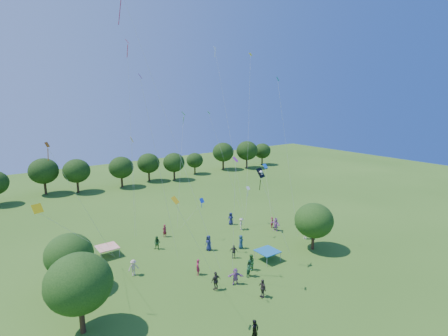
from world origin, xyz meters
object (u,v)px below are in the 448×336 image
Objects in this scene: near_tree_east at (314,220)px; near_tree_north at (69,255)px; tent_red_stripe at (107,247)px; near_tree_west at (79,283)px; red_high_kite at (142,50)px; pirate_kite at (261,175)px; tent_blue at (268,251)px; man_in_black at (255,331)px.

near_tree_north is at bearing 163.76° from near_tree_east.
tent_red_stripe is (4.91, 5.05, -2.41)m from near_tree_north.
near_tree_east reaches higher than tent_red_stripe.
near_tree_north is 7.45m from tent_red_stripe.
near_tree_west is at bearing -115.57° from tent_red_stripe.
near_tree_east is 25.82m from red_high_kite.
pirate_kite reaches higher than near_tree_north.
near_tree_north is 2.45× the size of tent_blue.
tent_red_stripe is 21.71m from red_high_kite.
near_tree_west is at bearing -179.15° from pirate_kite.
man_in_black is 0.19× the size of pirate_kite.
near_tree_east reaches higher than tent_blue.
near_tree_north is at bearing 112.85° from man_in_black.
man_in_black is at bearing -81.13° from red_high_kite.
near_tree_east is 6.75m from tent_blue.
near_tree_north reaches higher than man_in_black.
near_tree_north is at bearing -134.17° from tent_red_stripe.
man_in_black reaches higher than tent_blue.
near_tree_north reaches higher than tent_red_stripe.
tent_blue is 1.24× the size of man_in_black.
tent_red_stripe is at bearing 148.35° from near_tree_east.
tent_red_stripe is at bearing 64.43° from near_tree_west.
near_tree_west is at bearing -148.57° from red_high_kite.
near_tree_north is (0.77, 6.82, -0.61)m from near_tree_west.
near_tree_west is 19.61m from red_high_kite.
tent_blue is (18.65, -6.21, -2.41)m from near_tree_north.
pirate_kite is (-7.63, 0.68, 6.29)m from near_tree_east.
tent_red_stripe is 0.08× the size of red_high_kite.
man_in_black is at bearing -40.68° from near_tree_west.
man_in_black reaches higher than tent_red_stripe.
tent_blue is 0.24× the size of pirate_kite.
man_in_black is (9.03, -15.25, -2.56)m from near_tree_north.
near_tree_north is 3.03× the size of man_in_black.
pirate_kite is 16.12m from red_high_kite.
man_in_black is (-9.62, -9.04, -0.15)m from tent_blue.
near_tree_west is 19.67m from tent_blue.
red_high_kite is at bearing -73.84° from tent_red_stripe.
pirate_kite is at bearing -166.64° from tent_blue.
tent_blue is 23.86m from red_high_kite.
pirate_kite is (-1.44, -0.34, 8.77)m from tent_blue.
tent_blue is at bearing 170.62° from near_tree_east.
red_high_kite is at bearing 31.43° from near_tree_west.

